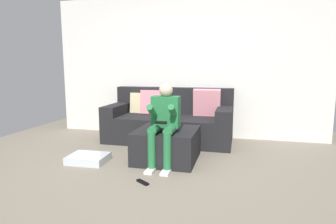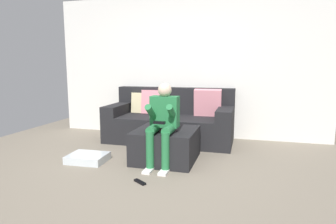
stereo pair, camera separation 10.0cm
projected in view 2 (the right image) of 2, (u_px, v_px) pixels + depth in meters
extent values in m
plane|color=slate|center=(146.00, 179.00, 3.26)|extent=(6.41, 6.41, 0.00)
cube|color=silver|center=(187.00, 67.00, 5.21)|extent=(4.93, 0.10, 2.51)
cube|color=black|center=(170.00, 129.00, 4.92)|extent=(2.10, 0.96, 0.43)
cube|color=black|center=(175.00, 100.00, 5.20)|extent=(2.10, 0.22, 0.46)
cube|color=black|center=(119.00, 109.00, 5.11)|extent=(0.25, 0.96, 0.18)
cube|color=black|center=(226.00, 113.00, 4.62)|extent=(0.25, 0.96, 0.18)
cube|color=beige|center=(141.00, 103.00, 5.20)|extent=(0.37, 0.17, 0.37)
cube|color=pink|center=(154.00, 102.00, 5.12)|extent=(0.42, 0.18, 0.43)
cube|color=pink|center=(208.00, 103.00, 4.86)|extent=(0.46, 0.22, 0.46)
cube|color=black|center=(166.00, 145.00, 3.91)|extent=(0.80, 0.81, 0.43)
cube|color=#26723F|center=(165.00, 112.00, 3.74)|extent=(0.36, 0.18, 0.40)
sphere|color=beige|center=(165.00, 90.00, 3.69)|extent=(0.18, 0.18, 0.18)
cylinder|color=#26723F|center=(154.00, 129.00, 3.64)|extent=(0.12, 0.32, 0.12)
cylinder|color=#26723F|center=(150.00, 150.00, 3.53)|extent=(0.10, 0.10, 0.45)
cube|color=white|center=(149.00, 170.00, 3.51)|extent=(0.10, 0.22, 0.03)
cylinder|color=#26723F|center=(152.00, 114.00, 3.64)|extent=(0.08, 0.37, 0.29)
cylinder|color=#26723F|center=(169.00, 130.00, 3.59)|extent=(0.12, 0.32, 0.12)
cylinder|color=#26723F|center=(165.00, 151.00, 3.47)|extent=(0.10, 0.10, 0.45)
cube|color=white|center=(164.00, 172.00, 3.45)|extent=(0.10, 0.22, 0.03)
cylinder|color=#26723F|center=(172.00, 113.00, 3.59)|extent=(0.08, 0.32, 0.26)
cube|color=black|center=(159.00, 123.00, 3.53)|extent=(0.14, 0.06, 0.03)
cube|color=silver|center=(88.00, 158.00, 3.87)|extent=(0.51, 0.42, 0.10)
cube|color=black|center=(140.00, 182.00, 3.16)|extent=(0.17, 0.14, 0.02)
cube|color=black|center=(104.00, 159.00, 3.96)|extent=(0.16, 0.14, 0.02)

